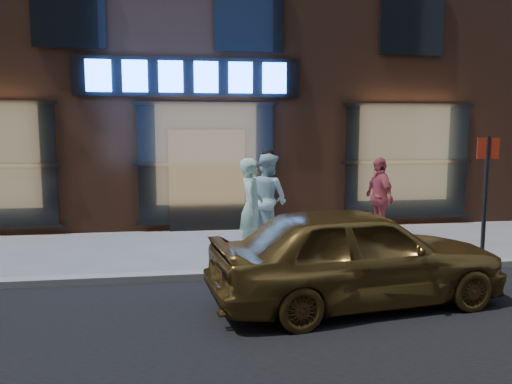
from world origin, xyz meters
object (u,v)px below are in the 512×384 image
passerby (379,197)px  gold_sedan (356,255)px  man_bowtie (252,206)px  man_cap (268,199)px  sign_post (486,189)px

passerby → gold_sedan: bearing=-33.1°
man_bowtie → man_cap: man_cap is taller
passerby → gold_sedan: size_ratio=0.44×
man_cap → sign_post: size_ratio=0.84×
sign_post → man_bowtie: bearing=174.7°
gold_sedan → sign_post: bearing=-70.1°
gold_sedan → sign_post: sign_post is taller
man_cap → gold_sedan: man_cap is taller
man_bowtie → passerby: man_bowtie is taller
man_bowtie → sign_post: size_ratio=0.82×
man_bowtie → gold_sedan: 3.18m
passerby → sign_post: size_ratio=0.78×
passerby → gold_sedan: passerby is taller
man_cap → passerby: size_ratio=1.07×
man_cap → man_bowtie: bearing=117.5°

